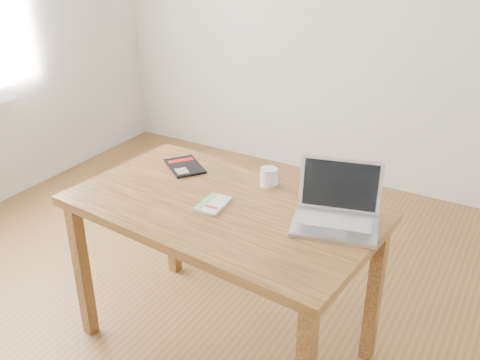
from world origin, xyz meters
The scene contains 6 objects.
room centered at (-0.07, 0.00, 1.36)m, with size 4.04×4.04×2.70m.
desk centered at (0.12, 0.00, 0.66)m, with size 1.33×0.83×0.75m.
white_guidebook centered at (0.09, -0.03, 0.76)m, with size 0.11×0.17×0.01m.
black_guidebook centered at (-0.23, 0.22, 0.76)m, with size 0.26×0.24×0.01m.
laptop centered at (0.57, 0.10, 0.80)m, with size 0.38×0.34×0.23m.
coffee_mug centered at (0.20, 0.25, 0.79)m, with size 0.10×0.08×0.08m.
Camera 1 is at (1.16, -1.64, 1.81)m, focal length 40.00 mm.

